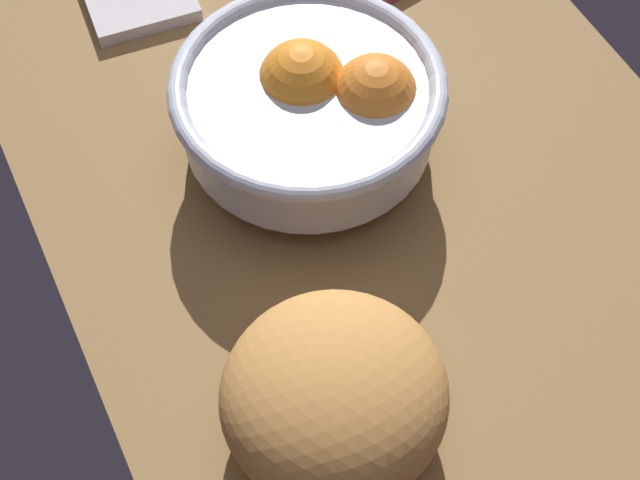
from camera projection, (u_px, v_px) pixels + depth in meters
ground_plane at (349, 155)px, 85.60cm from camera, size 79.48×55.24×3.00cm
fruit_bowl at (313, 103)px, 79.17cm from camera, size 22.81×22.81×10.64cm
bread_loaf at (334, 396)px, 66.42cm from camera, size 20.38×20.55×9.66cm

